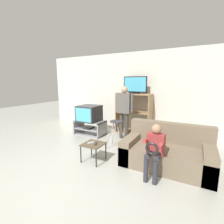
% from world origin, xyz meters
% --- Properties ---
extents(ground_plane, '(18.00, 18.00, 0.00)m').
position_xyz_m(ground_plane, '(0.00, 0.00, 0.00)').
color(ground_plane, '#ADADA3').
extents(wall_back, '(6.40, 0.06, 2.60)m').
position_xyz_m(wall_back, '(0.00, 3.56, 1.30)').
color(wall_back, silver).
rests_on(wall_back, ground_plane).
extents(tv_stand, '(0.93, 0.55, 0.44)m').
position_xyz_m(tv_stand, '(-0.82, 2.48, 0.22)').
color(tv_stand, '#939399').
rests_on(tv_stand, ground_plane).
extents(television_main, '(0.63, 0.63, 0.49)m').
position_xyz_m(television_main, '(-0.83, 2.48, 0.68)').
color(television_main, '#2D2D33').
rests_on(television_main, tv_stand).
extents(media_shelf, '(1.10, 0.50, 1.29)m').
position_xyz_m(media_shelf, '(0.36, 3.24, 0.66)').
color(media_shelf, '#9E7A51').
rests_on(media_shelf, ground_plane).
extents(television_flat, '(0.74, 0.20, 0.53)m').
position_xyz_m(television_flat, '(0.38, 3.25, 1.54)').
color(television_flat, black).
rests_on(television_flat, media_shelf).
extents(folding_stool, '(0.45, 0.36, 0.70)m').
position_xyz_m(folding_stool, '(0.41, 1.88, 0.55)').
color(folding_stool, '#99999E').
rests_on(folding_stool, ground_plane).
extents(snack_table, '(0.42, 0.42, 0.38)m').
position_xyz_m(snack_table, '(0.30, 1.03, 0.33)').
color(snack_table, brown).
rests_on(snack_table, ground_plane).
extents(remote_control_black, '(0.09, 0.15, 0.02)m').
position_xyz_m(remote_control_black, '(0.36, 1.04, 0.39)').
color(remote_control_black, '#232328').
rests_on(remote_control_black, snack_table).
extents(remote_control_white, '(0.10, 0.14, 0.02)m').
position_xyz_m(remote_control_white, '(0.24, 1.03, 0.39)').
color(remote_control_white, silver).
rests_on(remote_control_white, snack_table).
extents(couch, '(1.67, 0.89, 0.81)m').
position_xyz_m(couch, '(1.68, 1.57, 0.27)').
color(couch, '#756651').
rests_on(couch, ground_plane).
extents(person_standing_adult, '(0.53, 0.20, 1.52)m').
position_xyz_m(person_standing_adult, '(0.29, 2.62, 0.92)').
color(person_standing_adult, '#3D3833').
rests_on(person_standing_adult, ground_plane).
extents(person_seated_child, '(0.33, 0.43, 0.93)m').
position_xyz_m(person_seated_child, '(1.55, 1.06, 0.54)').
color(person_seated_child, '#2D2D38').
rests_on(person_seated_child, ground_plane).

